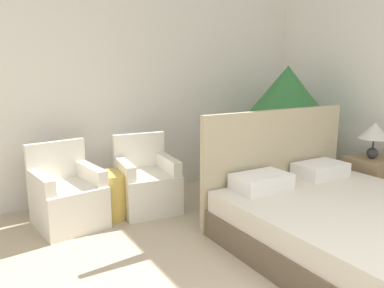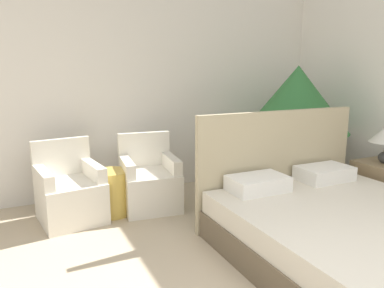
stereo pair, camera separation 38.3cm
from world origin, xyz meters
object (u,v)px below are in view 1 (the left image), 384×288
(bed, at_px, (354,225))
(nightstand, at_px, (369,180))
(armchair_near_window_left, at_px, (68,199))
(potted_palm, at_px, (287,102))
(armchair_near_window_right, at_px, (147,186))
(side_table, at_px, (111,195))
(table_lamp, at_px, (374,132))

(bed, bearing_deg, nightstand, 29.69)
(armchair_near_window_left, xyz_separation_m, potted_palm, (2.71, -0.20, 0.85))
(armchair_near_window_right, relative_size, nightstand, 1.52)
(bed, bearing_deg, armchair_near_window_left, 136.49)
(armchair_near_window_right, bearing_deg, bed, -53.40)
(armchair_near_window_right, bearing_deg, side_table, -170.20)
(armchair_near_window_right, height_order, potted_palm, potted_palm)
(bed, distance_m, side_table, 2.34)
(nightstand, xyz_separation_m, side_table, (-2.71, 1.11, -0.03))
(armchair_near_window_left, height_order, table_lamp, table_lamp)
(nightstand, bearing_deg, table_lamp, -120.78)
(armchair_near_window_left, distance_m, side_table, 0.43)
(potted_palm, bearing_deg, armchair_near_window_right, 173.84)
(armchair_near_window_right, xyz_separation_m, table_lamp, (2.27, -1.16, 0.57))
(bed, xyz_separation_m, side_table, (-1.50, 1.80, -0.01))
(potted_palm, bearing_deg, nightstand, -65.44)
(bed, bearing_deg, potted_palm, 64.33)
(potted_palm, relative_size, side_table, 3.27)
(potted_palm, distance_m, nightstand, 1.34)
(armchair_near_window_right, height_order, table_lamp, table_lamp)
(armchair_near_window_left, bearing_deg, potted_palm, -11.99)
(side_table, bearing_deg, table_lamp, -22.74)
(armchair_near_window_right, bearing_deg, potted_palm, 0.06)
(bed, relative_size, nightstand, 3.93)
(bed, height_order, potted_palm, potted_palm)
(potted_palm, height_order, nightstand, potted_palm)
(armchair_near_window_right, distance_m, side_table, 0.43)
(armchair_near_window_left, bearing_deg, side_table, -11.33)
(bed, xyz_separation_m, potted_palm, (0.78, 1.63, 0.87))
(bed, xyz_separation_m, nightstand, (1.21, 0.69, 0.02))
(table_lamp, bearing_deg, armchair_near_window_left, 159.67)
(potted_palm, distance_m, table_lamp, 1.08)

